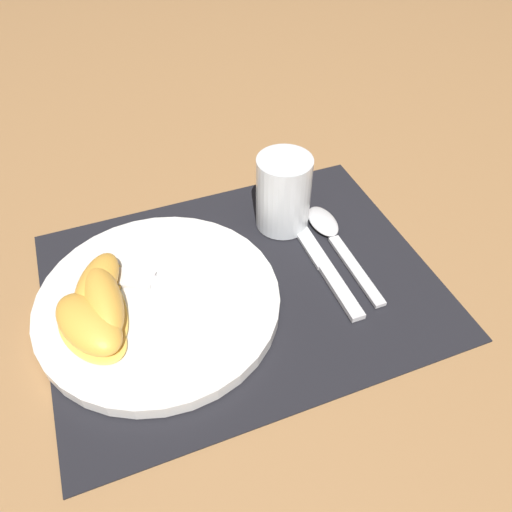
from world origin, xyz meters
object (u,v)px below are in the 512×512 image
(knife, at_px, (319,258))
(citrus_wedge_0, at_px, (98,286))
(fork, at_px, (160,282))
(juice_glass, at_px, (283,196))
(spoon, at_px, (331,233))
(citrus_wedge_1, at_px, (104,301))
(citrus_wedge_2, at_px, (89,325))
(plate, at_px, (159,303))

(knife, xyz_separation_m, citrus_wedge_0, (-0.26, 0.03, 0.03))
(knife, relative_size, fork, 1.25)
(juice_glass, relative_size, spoon, 0.55)
(knife, bearing_deg, spoon, 45.24)
(knife, bearing_deg, fork, 174.77)
(spoon, bearing_deg, fork, -176.09)
(fork, bearing_deg, knife, -5.23)
(fork, relative_size, citrus_wedge_1, 1.57)
(citrus_wedge_1, bearing_deg, citrus_wedge_2, -126.44)
(citrus_wedge_2, bearing_deg, fork, 27.55)
(fork, bearing_deg, citrus_wedge_1, -164.93)
(plate, distance_m, fork, 0.02)
(citrus_wedge_1, bearing_deg, fork, 15.07)
(fork, relative_size, citrus_wedge_0, 1.61)
(citrus_wedge_1, bearing_deg, knife, -0.22)
(spoon, bearing_deg, citrus_wedge_1, -173.63)
(citrus_wedge_0, bearing_deg, plate, -27.21)
(plate, height_order, knife, plate)
(juice_glass, bearing_deg, citrus_wedge_1, -161.75)
(knife, relative_size, citrus_wedge_0, 2.01)
(plate, height_order, juice_glass, juice_glass)
(knife, bearing_deg, plate, -179.18)
(spoon, distance_m, citrus_wedge_0, 0.29)
(knife, height_order, fork, fork)
(fork, height_order, citrus_wedge_1, citrus_wedge_1)
(juice_glass, xyz_separation_m, fork, (-0.18, -0.06, -0.03))
(citrus_wedge_0, bearing_deg, knife, -6.00)
(fork, bearing_deg, plate, -108.27)
(knife, xyz_separation_m, spoon, (0.03, 0.03, 0.00))
(citrus_wedge_0, bearing_deg, citrus_wedge_1, -83.64)
(knife, bearing_deg, citrus_wedge_0, 174.00)
(plate, distance_m, knife, 0.20)
(knife, relative_size, spoon, 1.17)
(juice_glass, relative_size, knife, 0.47)
(citrus_wedge_2, bearing_deg, plate, 16.31)
(juice_glass, bearing_deg, citrus_wedge_2, -157.98)
(juice_glass, relative_size, citrus_wedge_1, 0.93)
(spoon, xyz_separation_m, citrus_wedge_2, (-0.31, -0.06, 0.03))
(plate, xyz_separation_m, fork, (0.01, 0.02, 0.01))
(plate, bearing_deg, juice_glass, 24.20)
(juice_glass, xyz_separation_m, spoon, (0.05, -0.05, -0.04))
(knife, height_order, citrus_wedge_2, citrus_wedge_2)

